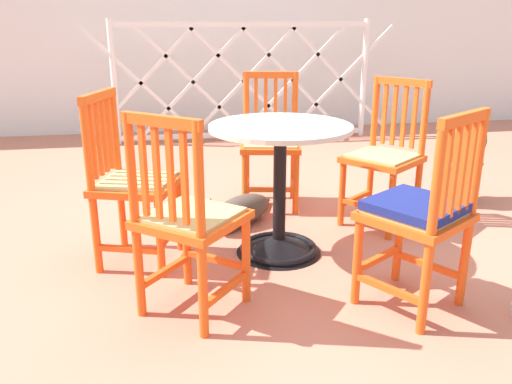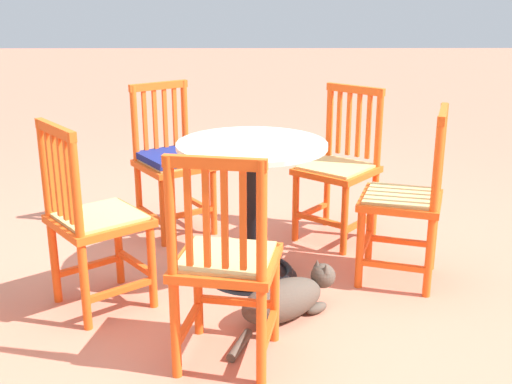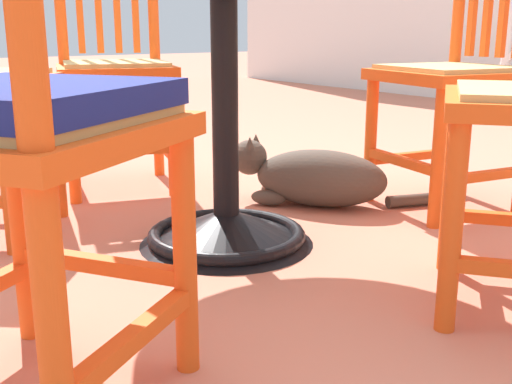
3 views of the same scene
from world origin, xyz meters
TOP-DOWN VIEW (x-y plane):
  - ground_plane at (0.00, 0.00)m, footprint 24.00×24.00m
  - building_wall_backdrop at (0.00, 3.53)m, footprint 10.00×0.20m
  - lattice_fence_panel at (0.15, 2.85)m, footprint 3.26×0.06m
  - cafe_table at (-0.08, -0.06)m, footprint 0.76×0.76m
  - orange_chair_near_fence at (0.41, -0.73)m, footprint 0.55×0.55m
  - orange_chair_at_corner at (0.66, 0.26)m, footprint 0.56×0.56m
  - orange_chair_by_planter at (0.03, 0.75)m, footprint 0.47×0.47m
  - orange_chair_tucked_in at (-0.86, -0.03)m, footprint 0.50×0.50m
  - orange_chair_facing_out at (-0.60, -0.61)m, footprint 0.56×0.56m
  - tabby_cat at (-0.25, 0.38)m, footprint 0.52×0.58m
  - terracotta_planter at (1.35, 0.56)m, footprint 0.32×0.32m

SIDE VIEW (x-z plane):
  - ground_plane at x=0.00m, z-range 0.00..0.00m
  - tabby_cat at x=-0.25m, z-range -0.02..0.21m
  - cafe_table at x=-0.08m, z-range -0.08..0.65m
  - terracotta_planter at x=1.35m, z-range 0.02..0.64m
  - orange_chair_at_corner at x=0.66m, z-range -0.02..0.89m
  - orange_chair_by_planter at x=0.03m, z-range -0.02..0.89m
  - orange_chair_tucked_in at x=-0.86m, z-range -0.02..0.89m
  - orange_chair_facing_out at x=-0.60m, z-range -0.02..0.89m
  - orange_chair_near_fence at x=0.41m, z-range -0.01..0.90m
  - lattice_fence_panel at x=0.15m, z-range 0.00..1.26m
  - building_wall_backdrop at x=0.00m, z-range 0.00..2.80m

